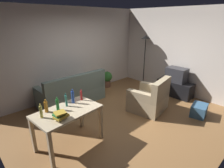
% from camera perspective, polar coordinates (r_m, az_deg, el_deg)
% --- Properties ---
extents(ground_plane, '(5.20, 4.40, 0.02)m').
position_cam_1_polar(ground_plane, '(4.56, 3.43, -10.90)').
color(ground_plane, olive).
extents(wall_rear, '(5.20, 0.10, 2.70)m').
position_cam_1_polar(wall_rear, '(5.73, -12.61, 9.75)').
color(wall_rear, silver).
rests_on(wall_rear, ground_plane).
extents(wall_right, '(0.10, 4.40, 2.70)m').
position_cam_1_polar(wall_right, '(6.15, 20.96, 9.61)').
color(wall_right, beige).
rests_on(wall_right, ground_plane).
extents(couch, '(1.88, 0.84, 0.92)m').
position_cam_1_polar(couch, '(5.30, -12.51, -2.93)').
color(couch, slate).
rests_on(couch, ground_plane).
extents(tv_stand, '(0.44, 1.10, 0.48)m').
position_cam_1_polar(tv_stand, '(6.06, 19.57, -1.32)').
color(tv_stand, black).
rests_on(tv_stand, ground_plane).
extents(tv, '(0.41, 0.60, 0.44)m').
position_cam_1_polar(tv, '(5.92, 20.10, 2.84)').
color(tv, '#2D2D33').
rests_on(tv, tv_stand).
extents(torchiere_lamp, '(0.32, 0.32, 1.81)m').
position_cam_1_polar(torchiere_lamp, '(6.41, 10.67, 11.54)').
color(torchiere_lamp, black).
rests_on(torchiere_lamp, ground_plane).
extents(desk, '(1.26, 0.81, 0.76)m').
position_cam_1_polar(desk, '(3.46, -14.14, -9.81)').
color(desk, '#C6B28E').
rests_on(desk, ground_plane).
extents(potted_plant, '(0.36, 0.36, 0.57)m').
position_cam_1_polar(potted_plant, '(6.41, -1.57, 1.91)').
color(potted_plant, brown).
rests_on(potted_plant, ground_plane).
extents(armchair, '(1.04, 0.99, 0.92)m').
position_cam_1_polar(armchair, '(4.88, 12.10, -4.79)').
color(armchair, tan).
rests_on(armchair, ground_plane).
extents(storage_box, '(0.54, 0.43, 0.30)m').
position_cam_1_polar(storage_box, '(5.09, 26.21, -7.59)').
color(storage_box, '#386084').
rests_on(storage_box, ground_plane).
extents(bottle_squat, '(0.05, 0.05, 0.26)m').
position_cam_1_polar(bottle_squat, '(3.26, -21.90, -8.27)').
color(bottle_squat, '#BCB24C').
rests_on(bottle_squat, desk).
extents(bottle_amber, '(0.06, 0.06, 0.24)m').
position_cam_1_polar(bottle_amber, '(3.42, -20.48, -6.84)').
color(bottle_amber, '#9E6019').
rests_on(bottle_amber, desk).
extents(bottle_green, '(0.06, 0.06, 0.25)m').
position_cam_1_polar(bottle_green, '(3.43, -17.15, -6.29)').
color(bottle_green, '#1E722D').
rests_on(bottle_green, desk).
extents(bottle_tall, '(0.04, 0.04, 0.27)m').
position_cam_1_polar(bottle_tall, '(3.52, -14.53, -5.17)').
color(bottle_tall, teal).
rests_on(bottle_tall, desk).
extents(bottle_blue, '(0.06, 0.06, 0.29)m').
position_cam_1_polar(bottle_blue, '(3.61, -12.51, -4.10)').
color(bottle_blue, '#2347A3').
rests_on(bottle_blue, desk).
extents(bottle_red, '(0.05, 0.05, 0.23)m').
position_cam_1_polar(bottle_red, '(3.72, -9.86, -3.68)').
color(bottle_red, '#AD2323').
rests_on(bottle_red, desk).
extents(book_stack, '(0.26, 0.22, 0.13)m').
position_cam_1_polar(book_stack, '(3.13, -16.25, -9.73)').
color(book_stack, beige).
rests_on(book_stack, desk).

